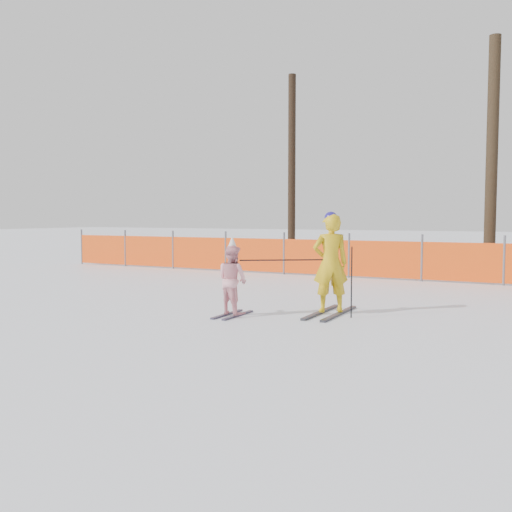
# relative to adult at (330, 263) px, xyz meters

# --- Properties ---
(ground) EXTENTS (120.00, 120.00, 0.00)m
(ground) POSITION_rel_adult_xyz_m (-1.33, -0.77, -0.90)
(ground) COLOR white
(ground) RESTS_ON ground
(adult) EXTENTS (0.75, 1.69, 1.80)m
(adult) POSITION_rel_adult_xyz_m (0.00, 0.00, 0.00)
(adult) COLOR black
(adult) RESTS_ON ground
(child) EXTENTS (0.70, 1.00, 1.38)m
(child) POSITION_rel_adult_xyz_m (-1.45, -0.93, -0.26)
(child) COLOR black
(child) RESTS_ON ground
(ski_poles) EXTENTS (1.81, 0.82, 1.21)m
(ski_poles) POSITION_rel_adult_xyz_m (-0.19, -0.35, -0.10)
(ski_poles) COLOR black
(ski_poles) RESTS_ON ground
(safety_fence) EXTENTS (17.66, 0.06, 1.25)m
(safety_fence) POSITION_rel_adult_xyz_m (-2.82, 5.91, -0.34)
(safety_fence) COLOR #595960
(safety_fence) RESTS_ON ground
(tree_trunks) EXTENTS (12.01, 2.19, 6.93)m
(tree_trunks) POSITION_rel_adult_xyz_m (0.80, 9.22, 2.42)
(tree_trunks) COLOR #332516
(tree_trunks) RESTS_ON ground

